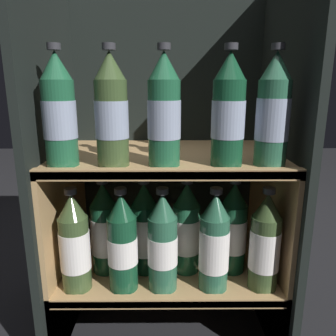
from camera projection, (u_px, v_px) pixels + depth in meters
The scene contains 19 objects.
fridge_back_wall at pixel (167, 150), 1.11m from camera, with size 0.64×0.02×1.00m, color black.
fridge_side_left at pixel (57, 166), 0.90m from camera, with size 0.02×0.44×1.00m, color black.
fridge_side_right at pixel (279, 165), 0.91m from camera, with size 0.02×0.44×1.00m, color black.
shelf_lower at pixel (168, 272), 0.98m from camera, with size 0.60×0.40×0.22m.
shelf_upper at pixel (168, 204), 0.93m from camera, with size 0.60×0.40×0.54m.
bottle_upper_front_0 at pixel (59, 113), 0.73m from camera, with size 0.08×0.08×0.27m.
bottle_upper_front_1 at pixel (112, 113), 0.73m from camera, with size 0.08×0.08×0.27m.
bottle_upper_front_2 at pixel (164, 113), 0.73m from camera, with size 0.08×0.08×0.27m.
bottle_upper_front_3 at pixel (228, 113), 0.73m from camera, with size 0.08×0.08×0.27m.
bottle_upper_front_4 at pixel (273, 113), 0.73m from camera, with size 0.08×0.08×0.27m.
bottle_lower_front_0 at pixel (75, 245), 0.81m from camera, with size 0.08×0.08×0.27m.
bottle_lower_front_1 at pixel (122, 244), 0.81m from camera, with size 0.08×0.08×0.27m.
bottle_lower_front_2 at pixel (163, 244), 0.81m from camera, with size 0.08×0.08×0.27m.
bottle_lower_front_3 at pixel (214, 245), 0.81m from camera, with size 0.08×0.08×0.27m.
bottle_lower_front_4 at pixel (265, 244), 0.81m from camera, with size 0.08×0.08×0.27m.
bottle_lower_back_0 at pixel (105, 230), 0.89m from camera, with size 0.08×0.08×0.27m.
bottle_lower_back_1 at pixel (145, 230), 0.89m from camera, with size 0.08×0.08×0.27m.
bottle_lower_back_2 at pixel (186, 230), 0.89m from camera, with size 0.08×0.08×0.27m.
bottle_lower_back_3 at pixel (233, 230), 0.89m from camera, with size 0.08×0.08×0.27m.
Camera 1 is at (-0.01, -0.68, 0.72)m, focal length 35.00 mm.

